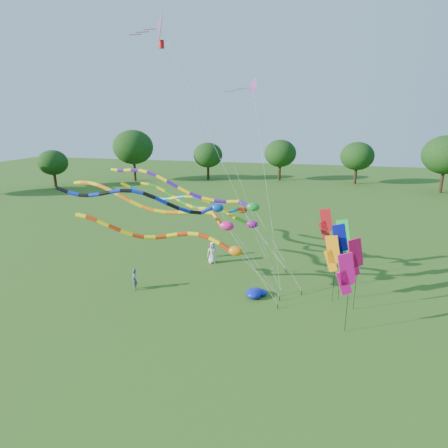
% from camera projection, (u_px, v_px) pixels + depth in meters
% --- Properties ---
extents(ground, '(160.00, 160.00, 0.00)m').
position_uv_depth(ground, '(232.00, 319.00, 22.31)').
color(ground, '#225316').
rests_on(ground, ground).
extents(tree_ring, '(117.25, 116.72, 9.59)m').
position_uv_depth(tree_ring, '(280.00, 225.00, 22.28)').
color(tree_ring, '#382314').
rests_on(tree_ring, ground).
extents(tube_kite_red, '(13.45, 1.78, 5.97)m').
position_uv_depth(tube_kite_red, '(179.00, 238.00, 24.77)').
color(tube_kite_red, black).
rests_on(tube_kite_red, ground).
extents(tube_kite_orange, '(15.51, 2.93, 7.76)m').
position_uv_depth(tube_kite_orange, '(164.00, 207.00, 25.32)').
color(tube_kite_orange, black).
rests_on(tube_kite_orange, ground).
extents(tube_kite_purple, '(16.37, 5.11, 8.34)m').
position_uv_depth(tube_kite_purple, '(189.00, 189.00, 27.94)').
color(tube_kite_purple, black).
rests_on(tube_kite_purple, ground).
extents(tube_kite_blue, '(13.13, 3.66, 8.07)m').
position_uv_depth(tube_kite_blue, '(159.00, 201.00, 22.83)').
color(tube_kite_blue, black).
rests_on(tube_kite_blue, ground).
extents(tube_kite_cyan, '(12.87, 1.34, 7.19)m').
position_uv_depth(tube_kite_cyan, '(196.00, 202.00, 28.38)').
color(tube_kite_cyan, black).
rests_on(tube_kite_cyan, ground).
extents(tube_kite_green, '(13.88, 4.86, 6.34)m').
position_uv_depth(tube_kite_green, '(207.00, 208.00, 31.86)').
color(tube_kite_green, black).
rests_on(tube_kite_green, ground).
extents(delta_kite_high_a, '(11.14, 3.15, 19.35)m').
position_uv_depth(delta_kite_high_a, '(159.00, 27.00, 24.62)').
color(delta_kite_high_a, black).
rests_on(delta_kite_high_a, ground).
extents(delta_kite_high_c, '(5.72, 7.76, 15.70)m').
position_uv_depth(delta_kite_high_c, '(252.00, 86.00, 28.92)').
color(delta_kite_high_c, black).
rests_on(delta_kite_high_c, ground).
extents(banner_pole_magenta_a, '(1.13, 0.43, 4.73)m').
position_uv_depth(banner_pole_magenta_a, '(346.00, 274.00, 20.11)').
color(banner_pole_magenta_a, black).
rests_on(banner_pole_magenta_a, ground).
extents(banner_pole_green, '(1.15, 0.35, 4.85)m').
position_uv_depth(banner_pole_green, '(343.00, 236.00, 26.12)').
color(banner_pole_green, black).
rests_on(banner_pole_green, ground).
extents(banner_pole_magenta_b, '(1.09, 0.56, 4.74)m').
position_uv_depth(banner_pole_magenta_b, '(355.00, 258.00, 22.47)').
color(banner_pole_magenta_b, black).
rests_on(banner_pole_magenta_b, ground).
extents(banner_pole_red, '(1.16, 0.16, 5.05)m').
position_uv_depth(banner_pole_red, '(326.00, 224.00, 28.48)').
color(banner_pole_red, black).
rests_on(banner_pole_red, ground).
extents(banner_pole_blue_b, '(1.15, 0.31, 5.22)m').
position_uv_depth(banner_pole_blue_b, '(339.00, 242.00, 23.73)').
color(banner_pole_blue_b, black).
rests_on(banner_pole_blue_b, ground).
extents(banner_pole_orange, '(1.13, 0.45, 4.52)m').
position_uv_depth(banner_pole_orange, '(332.00, 254.00, 23.73)').
color(banner_pole_orange, black).
rests_on(banner_pole_orange, ground).
extents(blue_nylon_heap, '(1.41, 1.82, 0.50)m').
position_uv_depth(blue_nylon_heap, '(258.00, 292.00, 25.34)').
color(blue_nylon_heap, '#0E1AB6').
rests_on(blue_nylon_heap, ground).
extents(person_a, '(1.05, 0.90, 1.82)m').
position_uv_depth(person_a, '(212.00, 252.00, 30.75)').
color(person_a, silver).
rests_on(person_a, ground).
extents(person_b, '(0.63, 0.67, 1.54)m').
position_uv_depth(person_b, '(134.00, 279.00, 25.95)').
color(person_b, '#44505F').
rests_on(person_b, ground).
extents(person_c, '(0.96, 0.98, 1.59)m').
position_uv_depth(person_c, '(212.00, 248.00, 32.20)').
color(person_c, maroon).
rests_on(person_c, ground).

